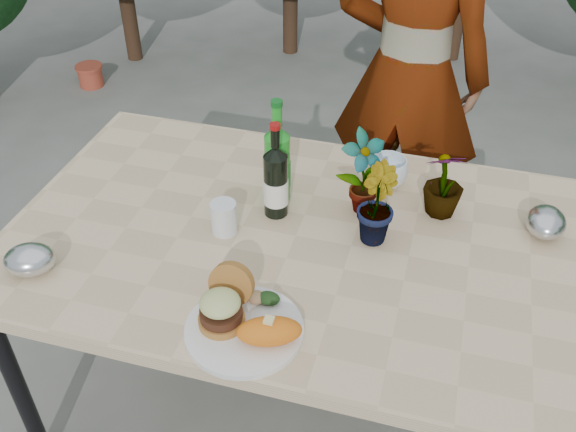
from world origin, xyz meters
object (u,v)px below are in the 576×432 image
(patio_table, at_px, (296,251))
(dinner_plate, at_px, (244,330))
(person, at_px, (409,75))
(wine_bottle, at_px, (276,182))

(patio_table, height_order, dinner_plate, dinner_plate)
(dinner_plate, bearing_deg, person, 80.93)
(patio_table, bearing_deg, dinner_plate, -93.61)
(patio_table, bearing_deg, wine_bottle, 134.22)
(patio_table, distance_m, wine_bottle, 0.20)
(dinner_plate, xyz_separation_m, wine_bottle, (-0.06, 0.46, 0.10))
(wine_bottle, distance_m, person, 0.89)
(dinner_plate, height_order, person, person)
(dinner_plate, distance_m, person, 1.32)
(wine_bottle, height_order, person, person)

